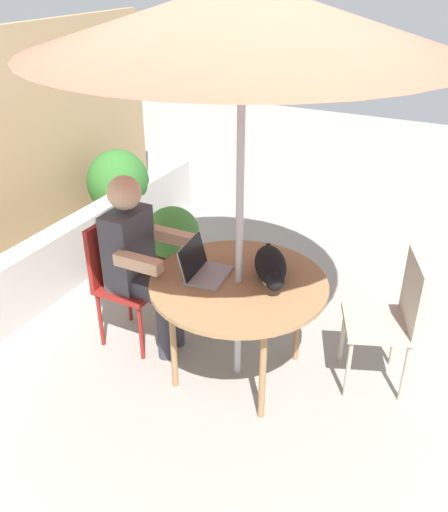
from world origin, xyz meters
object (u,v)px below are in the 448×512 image
(patio_table, at_px, (239,289))
(chair_empty, at_px, (393,313))
(potted_plant_near_fence, at_px, (173,241))
(person_seated, at_px, (138,255))
(cat, at_px, (271,267))
(chair_occupied, at_px, (121,272))
(potted_plant_by_chair, at_px, (119,187))
(patio_umbrella, at_px, (243,16))
(laptop, at_px, (201,266))

(patio_table, xyz_separation_m, chair_empty, (0.34, -0.88, -0.12))
(chair_empty, height_order, potted_plant_near_fence, chair_empty)
(person_seated, distance_m, cat, 0.91)
(chair_occupied, xyz_separation_m, cat, (0.11, -1.06, 0.25))
(patio_table, xyz_separation_m, potted_plant_by_chair, (1.40, 1.95, -0.19))
(patio_umbrella, distance_m, cat, 1.41)
(patio_table, height_order, potted_plant_near_fence, patio_table)
(patio_table, xyz_separation_m, person_seated, (0.00, 0.74, 0.05))
(chair_occupied, bearing_deg, chair_empty, -79.05)
(chair_occupied, distance_m, laptop, 0.69)
(potted_plant_near_fence, relative_size, potted_plant_by_chair, 0.82)
(patio_umbrella, xyz_separation_m, laptop, (-0.04, 0.24, -1.42))
(chair_occupied, relative_size, potted_plant_near_fence, 1.32)
(patio_umbrella, height_order, chair_empty, patio_umbrella)
(patio_umbrella, distance_m, potted_plant_near_fence, 2.18)
(chair_empty, distance_m, cat, 0.80)
(patio_umbrella, height_order, laptop, patio_umbrella)
(patio_table, bearing_deg, potted_plant_by_chair, 54.27)
(chair_occupied, xyz_separation_m, potted_plant_near_fence, (0.78, 0.06, -0.14))
(person_seated, xyz_separation_m, laptop, (-0.04, -0.49, 0.06))
(potted_plant_near_fence, bearing_deg, cat, -120.73)
(chair_occupied, xyz_separation_m, chair_empty, (0.34, -1.78, 0.00))
(potted_plant_by_chair, bearing_deg, person_seated, -139.15)
(chair_empty, bearing_deg, cat, 107.88)
(patio_umbrella, xyz_separation_m, chair_occupied, (0.00, 0.90, -1.65))
(cat, bearing_deg, patio_table, 124.63)
(cat, height_order, potted_plant_near_fence, cat)
(laptop, distance_m, cat, 0.43)
(patio_table, height_order, chair_occupied, chair_occupied)
(person_seated, relative_size, potted_plant_by_chair, 1.49)
(patio_umbrella, height_order, person_seated, patio_umbrella)
(potted_plant_by_chair, bearing_deg, laptop, -130.14)
(chair_occupied, bearing_deg, potted_plant_by_chair, 36.94)
(chair_occupied, distance_m, chair_empty, 1.81)
(chair_empty, xyz_separation_m, cat, (-0.23, 0.72, 0.25))
(chair_occupied, distance_m, potted_plant_near_fence, 0.79)
(potted_plant_near_fence, xyz_separation_m, potted_plant_by_chair, (0.63, 0.99, 0.07))
(patio_table, xyz_separation_m, cat, (0.11, -0.16, 0.14))
(chair_empty, xyz_separation_m, potted_plant_by_chair, (1.06, 2.83, -0.07))
(patio_table, height_order, cat, cat)
(patio_umbrella, bearing_deg, chair_empty, -68.68)
(potted_plant_by_chair, bearing_deg, chair_empty, -110.52)
(chair_occupied, height_order, potted_plant_by_chair, chair_occupied)
(chair_empty, xyz_separation_m, potted_plant_near_fence, (0.44, 1.84, -0.14))
(patio_table, distance_m, potted_plant_by_chair, 2.41)
(laptop, relative_size, cat, 0.53)
(laptop, bearing_deg, patio_table, -81.34)
(patio_umbrella, bearing_deg, potted_plant_by_chair, 54.27)
(chair_empty, relative_size, potted_plant_near_fence, 1.32)
(potted_plant_near_fence, bearing_deg, potted_plant_by_chair, 57.76)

